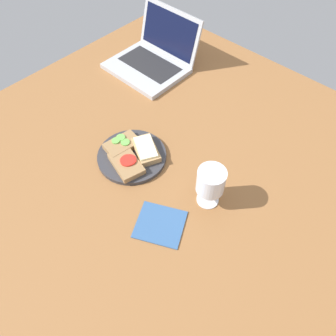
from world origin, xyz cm
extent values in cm
cube|color=brown|center=(0.00, 0.00, 1.50)|extent=(140.00, 140.00, 3.00)
cylinder|color=#333338|center=(-7.68, -7.45, 3.72)|extent=(22.49, 22.49, 1.44)
cube|color=#937047|center=(-12.39, -7.18, 5.48)|extent=(8.54, 12.08, 2.08)
cylinder|color=#6BB74C|center=(-14.17, -6.06, 6.76)|extent=(2.98, 2.98, 0.48)
cylinder|color=#6BB74C|center=(-14.30, -8.10, 6.77)|extent=(2.68, 2.68, 0.49)
cylinder|color=#6BB74C|center=(-11.58, -6.43, 6.72)|extent=(2.95, 2.95, 0.39)
cube|color=#937047|center=(-5.55, -11.66, 5.43)|extent=(13.50, 10.43, 1.97)
cylinder|color=red|center=(-5.16, -10.61, 6.68)|extent=(4.46, 4.46, 0.53)
cylinder|color=red|center=(-5.45, -11.10, 6.70)|extent=(4.63, 4.63, 0.57)
cube|color=#A88456|center=(-5.09, -3.50, 5.51)|extent=(13.34, 11.11, 2.14)
cube|color=#F4EAB7|center=(-5.09, -3.50, 6.93)|extent=(11.36, 9.81, 0.69)
cylinder|color=white|center=(20.69, -3.35, 3.20)|extent=(6.57, 6.57, 0.40)
cylinder|color=white|center=(20.69, -3.35, 6.23)|extent=(1.10, 1.10, 5.65)
cylinder|color=white|center=(20.69, -3.35, 12.85)|extent=(8.06, 8.06, 7.59)
cylinder|color=white|center=(20.69, -3.35, 12.20)|extent=(7.42, 7.42, 6.29)
cube|color=#ADAFB5|center=(-37.53, 28.71, 3.94)|extent=(30.45, 23.63, 1.88)
cube|color=#232326|center=(-37.53, 30.84, 4.96)|extent=(24.97, 12.99, 0.16)
cube|color=#ADAFB5|center=(-37.53, 43.00, 13.90)|extent=(29.84, 5.71, 18.26)
cube|color=black|center=(-37.53, 42.50, 13.90)|extent=(26.79, 4.30, 15.20)
cube|color=#33598C|center=(15.99, -18.93, 3.20)|extent=(17.31, 16.77, 0.40)
camera|label=1|loc=(47.14, -49.18, 86.31)|focal=35.00mm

